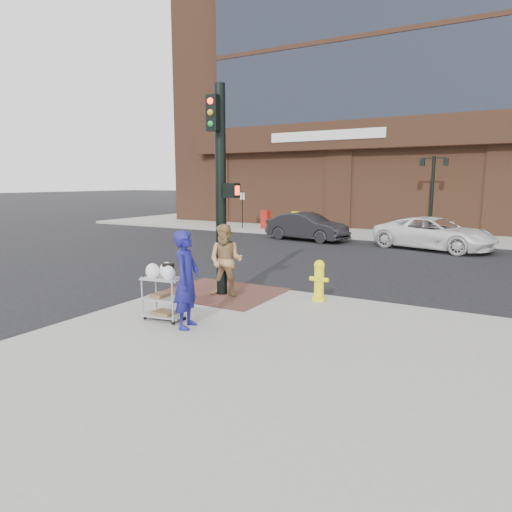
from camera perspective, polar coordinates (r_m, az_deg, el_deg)
The scene contains 13 objects.
ground at distance 10.52m, azimuth -4.41°, elevation -6.79°, with size 220.00×220.00×0.00m, color black.
brick_curb_ramp at distance 11.52m, azimuth -4.40°, elevation -4.55°, with size 2.80×2.40×0.01m, color #542C27.
lamp_post at distance 24.65m, azimuth 21.18°, elevation 8.00°, with size 1.32×0.22×4.00m.
parking_sign at distance 27.38m, azimuth -1.71°, elevation 5.82°, with size 0.05×0.05×2.20m, color black.
traffic_signal_pole at distance 11.01m, azimuth -4.41°, elevation 8.87°, with size 0.61×0.51×5.00m.
woman_blue at distance 8.70m, azimuth -8.68°, elevation -2.93°, with size 0.68×0.45×1.87m, color navy.
pedestrian_tan at distance 10.98m, azimuth -3.78°, elevation -0.58°, with size 0.85×0.67×1.76m, color #A9814F.
sedan_dark at distance 22.88m, azimuth 6.38°, elevation 3.67°, with size 1.45×4.17×1.37m, color black.
minivan_white at distance 21.09m, azimuth 21.40°, elevation 2.63°, with size 2.31×5.00×1.39m, color white.
utility_cart at distance 9.34m, azimuth -11.43°, elevation -4.71°, with size 0.90×0.59×1.17m.
fire_hydrant at distance 10.72m, azimuth 7.89°, elevation -2.99°, with size 0.46×0.32×0.97m.
newsbox_red at distance 27.06m, azimuth 1.20°, elevation 4.59°, with size 0.45×0.41×1.08m, color #A01A12.
newsbox_yellow at distance 26.41m, azimuth 4.97°, elevation 4.42°, with size 0.44×0.40×1.05m, color yellow.
Camera 1 is at (5.66, -8.37, 2.91)m, focal length 32.00 mm.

